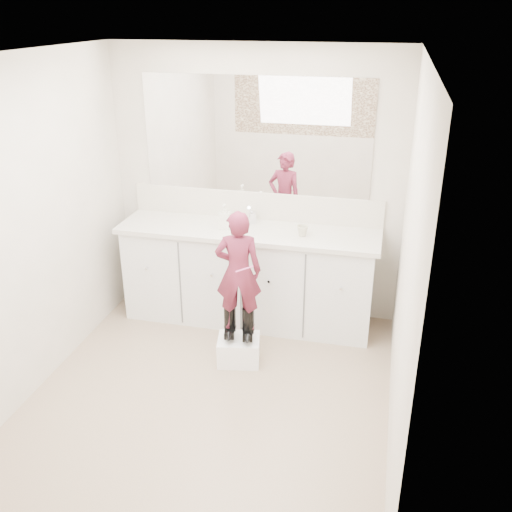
# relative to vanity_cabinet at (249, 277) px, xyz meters

# --- Properties ---
(floor) EXTENTS (3.00, 3.00, 0.00)m
(floor) POSITION_rel_vanity_cabinet_xyz_m (0.00, -1.23, -0.42)
(floor) COLOR #8B745B
(floor) RESTS_ON ground
(ceiling) EXTENTS (3.00, 3.00, 0.00)m
(ceiling) POSITION_rel_vanity_cabinet_xyz_m (0.00, -1.23, 1.97)
(ceiling) COLOR white
(ceiling) RESTS_ON wall_back
(wall_back) EXTENTS (2.60, 0.00, 2.60)m
(wall_back) POSITION_rel_vanity_cabinet_xyz_m (0.00, 0.27, 0.77)
(wall_back) COLOR beige
(wall_back) RESTS_ON floor
(wall_front) EXTENTS (2.60, 0.00, 2.60)m
(wall_front) POSITION_rel_vanity_cabinet_xyz_m (0.00, -2.73, 0.77)
(wall_front) COLOR beige
(wall_front) RESTS_ON floor
(wall_left) EXTENTS (0.00, 3.00, 3.00)m
(wall_left) POSITION_rel_vanity_cabinet_xyz_m (-1.30, -1.23, 0.78)
(wall_left) COLOR beige
(wall_left) RESTS_ON floor
(wall_right) EXTENTS (0.00, 3.00, 3.00)m
(wall_right) POSITION_rel_vanity_cabinet_xyz_m (1.30, -1.23, 0.78)
(wall_right) COLOR beige
(wall_right) RESTS_ON floor
(vanity_cabinet) EXTENTS (2.20, 0.55, 0.85)m
(vanity_cabinet) POSITION_rel_vanity_cabinet_xyz_m (0.00, 0.00, 0.00)
(vanity_cabinet) COLOR silver
(vanity_cabinet) RESTS_ON floor
(countertop) EXTENTS (2.28, 0.58, 0.04)m
(countertop) POSITION_rel_vanity_cabinet_xyz_m (0.00, -0.01, 0.45)
(countertop) COLOR beige
(countertop) RESTS_ON vanity_cabinet
(backsplash) EXTENTS (2.28, 0.03, 0.25)m
(backsplash) POSITION_rel_vanity_cabinet_xyz_m (0.00, 0.26, 0.59)
(backsplash) COLOR beige
(backsplash) RESTS_ON countertop
(mirror) EXTENTS (2.00, 0.02, 1.00)m
(mirror) POSITION_rel_vanity_cabinet_xyz_m (0.00, 0.26, 1.22)
(mirror) COLOR white
(mirror) RESTS_ON wall_back
(dot_panel) EXTENTS (2.00, 0.01, 1.20)m
(dot_panel) POSITION_rel_vanity_cabinet_xyz_m (0.00, -2.71, 1.22)
(dot_panel) COLOR #472819
(dot_panel) RESTS_ON wall_front
(faucet) EXTENTS (0.08, 0.08, 0.10)m
(faucet) POSITION_rel_vanity_cabinet_xyz_m (0.00, 0.15, 0.52)
(faucet) COLOR silver
(faucet) RESTS_ON countertop
(cup) EXTENTS (0.10, 0.10, 0.09)m
(cup) POSITION_rel_vanity_cabinet_xyz_m (0.48, -0.06, 0.51)
(cup) COLOR beige
(cup) RESTS_ON countertop
(soap_bottle) EXTENTS (0.10, 0.10, 0.21)m
(soap_bottle) POSITION_rel_vanity_cabinet_xyz_m (-0.20, -0.03, 0.57)
(soap_bottle) COLOR silver
(soap_bottle) RESTS_ON countertop
(step_stool) EXTENTS (0.38, 0.34, 0.21)m
(step_stool) POSITION_rel_vanity_cabinet_xyz_m (0.09, -0.70, -0.32)
(step_stool) COLOR white
(step_stool) RESTS_ON floor
(boot_left) EXTENTS (0.14, 0.20, 0.28)m
(boot_left) POSITION_rel_vanity_cabinet_xyz_m (0.02, -0.68, -0.07)
(boot_left) COLOR black
(boot_left) RESTS_ON step_stool
(boot_right) EXTENTS (0.14, 0.20, 0.28)m
(boot_right) POSITION_rel_vanity_cabinet_xyz_m (0.17, -0.68, -0.07)
(boot_right) COLOR black
(boot_right) RESTS_ON step_stool
(toddler) EXTENTS (0.39, 0.30, 0.97)m
(toddler) POSITION_rel_vanity_cabinet_xyz_m (0.09, -0.68, 0.38)
(toddler) COLOR #9F314C
(toddler) RESTS_ON step_stool
(toothbrush) EXTENTS (0.14, 0.04, 0.06)m
(toothbrush) POSITION_rel_vanity_cabinet_xyz_m (0.16, -0.76, 0.44)
(toothbrush) COLOR pink
(toothbrush) RESTS_ON toddler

